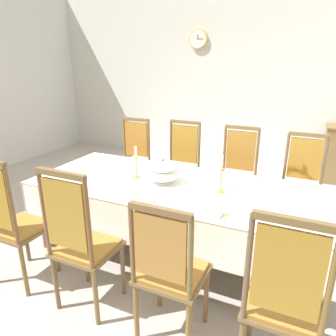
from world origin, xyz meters
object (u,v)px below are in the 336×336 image
(bowl_near_right, at_px, (211,212))
(chair_north_d, at_px, (301,184))
(chair_south_b, at_px, (81,240))
(spoon_primary, at_px, (136,197))
(candlestick_west, at_px, (136,166))
(bowl_near_left, at_px, (146,199))
(mounted_clock, at_px, (198,39))
(chair_north_a, at_px, (132,159))
(spoon_secondary, at_px, (226,215))
(dining_table, at_px, (176,192))
(chair_north_b, at_px, (181,166))
(chair_south_a, at_px, (12,221))
(chair_south_d, at_px, (284,299))
(soup_tureen, at_px, (163,171))
(chair_south_c, at_px, (169,270))
(chair_north_c, at_px, (237,174))
(candlestick_east, at_px, (221,178))

(bowl_near_right, bearing_deg, chair_north_d, 67.25)
(chair_south_b, relative_size, spoon_primary, 6.75)
(candlestick_west, bearing_deg, bowl_near_left, -51.73)
(spoon_primary, bearing_deg, mounted_clock, 91.08)
(chair_north_a, distance_m, spoon_secondary, 2.18)
(dining_table, xyz_separation_m, bowl_near_right, (0.48, -0.45, 0.09))
(chair_north_b, bearing_deg, candlestick_west, 85.24)
(dining_table, xyz_separation_m, bowl_near_left, (-0.09, -0.44, 0.09))
(spoon_secondary, bearing_deg, chair_south_a, -170.12)
(bowl_near_left, bearing_deg, chair_north_d, 50.44)
(chair_north_b, bearing_deg, chair_south_d, 126.35)
(soup_tureen, height_order, spoon_secondary, soup_tureen)
(mounted_clock, bearing_deg, chair_south_b, -81.73)
(chair_south_b, distance_m, chair_south_d, 1.43)
(chair_south_b, bearing_deg, bowl_near_right, 32.17)
(bowl_near_left, bearing_deg, chair_south_c, -49.32)
(soup_tureen, bearing_deg, spoon_secondary, -29.87)
(chair_north_a, bearing_deg, chair_north_d, 179.99)
(mounted_clock, bearing_deg, dining_table, -73.34)
(dining_table, distance_m, chair_north_a, 1.44)
(chair_north_d, bearing_deg, chair_north_b, -0.06)
(chair_south_b, relative_size, chair_south_c, 1.10)
(bowl_near_left, distance_m, spoon_primary, 0.11)
(chair_north_d, relative_size, bowl_near_left, 7.62)
(chair_south_c, xyz_separation_m, candlestick_west, (-0.80, 0.97, 0.31))
(chair_north_c, relative_size, bowl_near_right, 6.62)
(chair_south_d, bearing_deg, chair_north_c, 110.11)
(bowl_near_right, bearing_deg, chair_north_c, 94.70)
(soup_tureen, bearing_deg, chair_south_b, -102.41)
(bowl_near_left, relative_size, spoon_secondary, 0.84)
(chair_north_a, bearing_deg, dining_table, 137.76)
(chair_north_b, height_order, chair_north_c, chair_north_b)
(chair_south_c, height_order, chair_north_c, chair_north_c)
(chair_north_b, bearing_deg, chair_south_c, 110.35)
(chair_north_d, distance_m, soup_tureen, 1.58)
(candlestick_east, bearing_deg, chair_south_d, -56.34)
(chair_north_c, bearing_deg, chair_south_b, 69.71)
(bowl_near_left, bearing_deg, candlestick_east, 40.38)
(chair_north_d, bearing_deg, bowl_near_left, 50.44)
(chair_south_b, xyz_separation_m, soup_tureen, (0.21, 0.97, 0.26))
(soup_tureen, distance_m, mounted_clock, 3.57)
(chair_north_b, distance_m, chair_north_d, 1.43)
(chair_south_a, distance_m, mounted_clock, 4.48)
(chair_north_b, height_order, chair_south_c, chair_north_b)
(chair_north_b, relative_size, soup_tureen, 3.77)
(chair_south_c, bearing_deg, chair_north_a, 126.56)
(dining_table, distance_m, chair_north_b, 1.04)
(chair_south_b, xyz_separation_m, chair_south_d, (1.43, 0.00, -0.01))
(chair_south_c, relative_size, chair_north_d, 0.95)
(chair_north_b, height_order, mounted_clock, mounted_clock)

